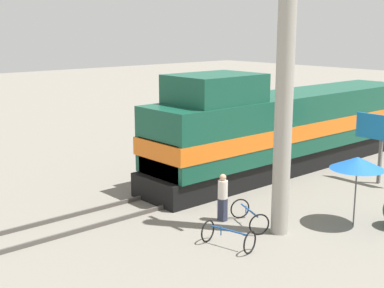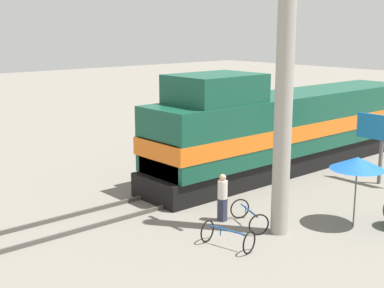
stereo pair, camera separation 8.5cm
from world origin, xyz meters
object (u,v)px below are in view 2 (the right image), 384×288
Objects in this scene: person_bystander at (222,196)px; vendor_umbrella at (357,163)px; bicycle_spare at (228,236)px; utility_pole at (284,82)px; billboard_sign at (383,132)px; locomotive at (284,129)px; bicycle at (249,216)px.

vendor_umbrella is at bearing 43.08° from person_bystander.
person_bystander is 1.00× the size of bicycle_spare.
bicycle_spare is at bearing -108.07° from vendor_umbrella.
vendor_umbrella is at bearing 62.73° from utility_pole.
utility_pole reaches higher than vendor_umbrella.
person_bystander is at bearing -98.34° from billboard_sign.
vendor_umbrella is at bearing 149.49° from bicycle_spare.
billboard_sign is at bearing 111.56° from vendor_umbrella.
locomotive is 4.42m from billboard_sign.
vendor_umbrella reaches higher than person_bystander.
vendor_umbrella reaches higher than bicycle_spare.
locomotive is 9.84× the size of bicycle_spare.
person_bystander is (3.01, -6.89, -1.04)m from locomotive.
locomotive reaches higher than billboard_sign.
utility_pole is at bearing -51.28° from locomotive.
bicycle is 1.08× the size of bicycle_spare.
billboard_sign is 8.39m from person_bystander.
person_bystander is at bearing -136.92° from vendor_umbrella.
billboard_sign reaches higher than bicycle_spare.
locomotive is 1.68× the size of utility_pole.
billboard_sign is at bearing 17.09° from locomotive.
bicycle is (-0.22, -7.90, -1.88)m from billboard_sign.
locomotive reaches higher than vendor_umbrella.
person_bystander reaches higher than bicycle_spare.
billboard_sign is (-2.04, 5.16, 0.08)m from vendor_umbrella.
locomotive is at bearing 128.72° from utility_pole.
locomotive is 5.57× the size of billboard_sign.
utility_pole is at bearing 161.11° from bicycle_spare.
locomotive is at bearing 113.62° from person_bystander.
bicycle_spare is at bearing -96.45° from utility_pole.
utility_pole is 5.04m from bicycle_spare.
utility_pole is at bearing 132.10° from bicycle.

